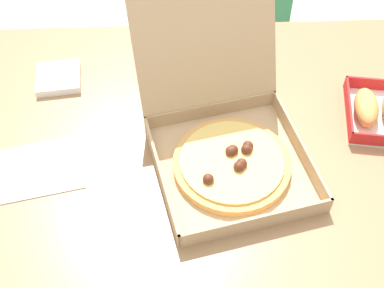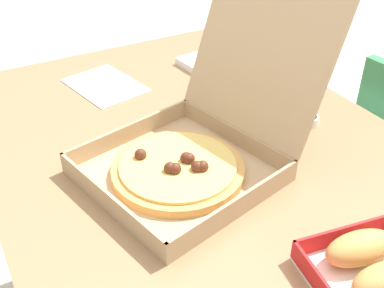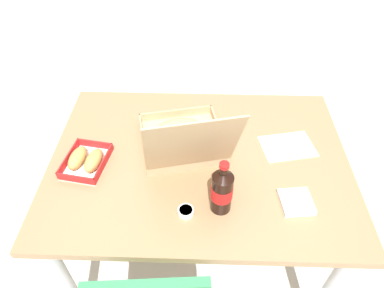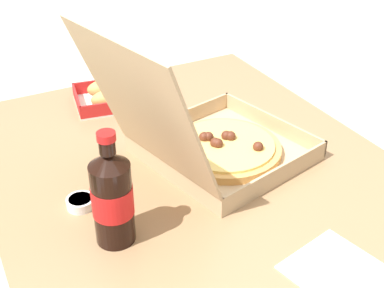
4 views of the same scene
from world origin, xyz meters
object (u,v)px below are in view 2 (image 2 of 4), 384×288
Objects in this scene: dipping_sauce_cup at (306,119)px; bread_side_box at (373,266)px; napkin_pile at (202,63)px; paper_menu at (105,85)px; pizza_box_open at (195,146)px; cola_bottle at (268,69)px.

bread_side_box is at bearing -28.18° from dipping_sauce_cup.
napkin_pile is 1.96× the size of dipping_sauce_cup.
paper_menu is 1.91× the size of napkin_pile.
bread_side_box is 0.80m from napkin_pile.
pizza_box_open is 2.37× the size of bread_side_box.
bread_side_box reaches higher than paper_menu.
cola_bottle is 0.15m from dipping_sauce_cup.
dipping_sauce_cup is at bearing 7.55° from napkin_pile.
paper_menu is at bearing -132.78° from cola_bottle.
paper_menu is 3.75× the size of dipping_sauce_cup.
cola_bottle is 1.07× the size of paper_menu.
paper_menu is 0.29m from napkin_pile.
dipping_sauce_cup is (0.38, 0.05, 0.00)m from napkin_pile.
bread_side_box is at bearing -11.64° from napkin_pile.
cola_bottle reaches higher than napkin_pile.
dipping_sauce_cup is at bearing 28.11° from paper_menu.
pizza_box_open reaches higher than napkin_pile.
cola_bottle is (-0.51, 0.18, 0.07)m from bread_side_box.
cola_bottle is at bearing 35.51° from paper_menu.
napkin_pile is at bearing 147.84° from pizza_box_open.
napkin_pile is at bearing -172.45° from dipping_sauce_cup.
pizza_box_open is at bearing -7.73° from paper_menu.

